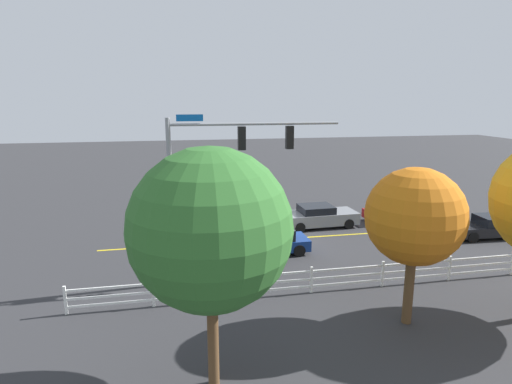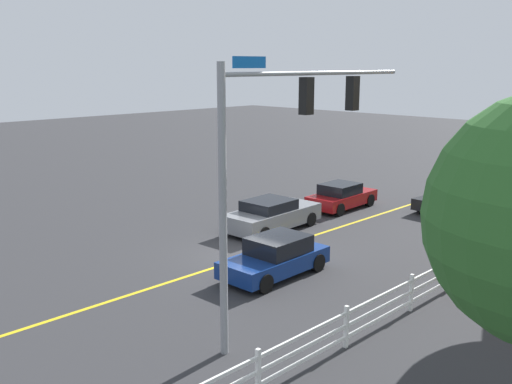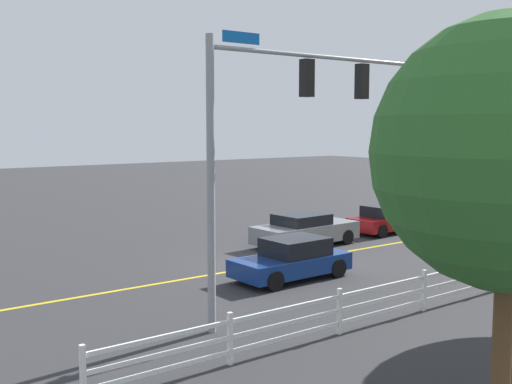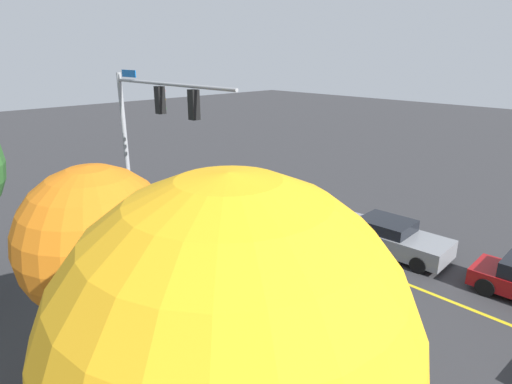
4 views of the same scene
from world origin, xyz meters
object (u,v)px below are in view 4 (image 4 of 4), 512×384
Objects in this scene: car_3 at (254,236)px; tree_0 at (98,242)px; tree_1 at (232,351)px; car_2 at (390,237)px.

car_3 is 9.23m from tree_0.
car_3 is at bearing -44.79° from tree_1.
car_2 is 1.17× the size of car_3.
tree_1 reaches higher than car_3.
car_2 reaches higher than car_3.
tree_1 reaches higher than car_2.
car_3 is (4.08, 4.03, -0.02)m from car_2.
car_2 is 13.87m from tree_1.
car_2 is at bearing -70.24° from tree_1.
tree_0 is (-3.31, 7.93, 3.36)m from car_3.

